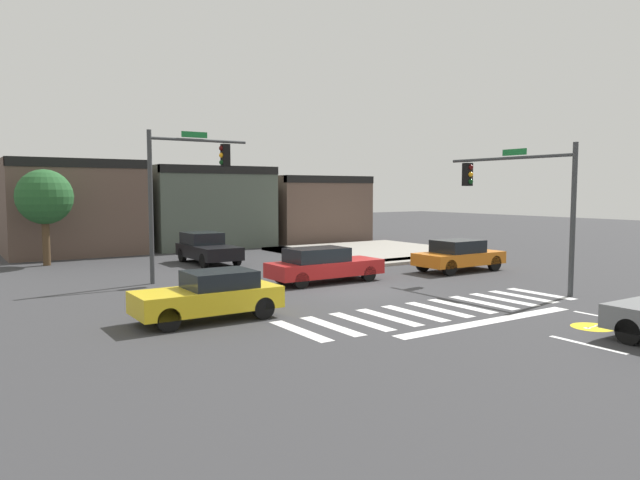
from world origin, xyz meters
name	(u,v)px	position (x,y,z in m)	size (l,w,h in m)	color
ground_plane	(353,289)	(0.00, 0.00, 0.00)	(120.00, 120.00, 0.00)	#353538
crosswalk_near	(438,309)	(0.00, -4.50, 0.00)	(10.57, 2.70, 0.01)	silver
bike_detector_marking	(593,327)	(1.81, -8.52, 0.00)	(1.13, 1.13, 0.01)	yellow
curb_corner_northeast	(373,252)	(8.49, 9.42, 0.07)	(10.00, 10.60, 0.15)	#9E998E
storefront_row	(195,207)	(1.21, 18.98, 2.60)	(23.67, 6.33, 5.45)	brown
traffic_signal_southeast	(520,189)	(5.53, -3.15, 3.76)	(0.32, 5.76, 5.38)	#383A3D
traffic_signal_northwest	(184,178)	(-4.50, 5.46, 4.22)	(4.24, 0.32, 6.10)	#383A3D
car_orange	(459,255)	(7.01, 1.29, 0.74)	(4.27, 1.88, 1.45)	orange
car_black	(207,248)	(-1.54, 10.39, 0.78)	(1.93, 4.34, 1.55)	black
car_yellow	(210,295)	(-6.53, -1.94, 0.71)	(4.13, 1.71, 1.40)	gold
car_red	(323,265)	(-0.05, 1.95, 0.72)	(4.77, 1.72, 1.43)	red
roadside_tree	(44,198)	(-8.50, 14.00, 3.36)	(2.71, 2.71, 4.76)	#4C3823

